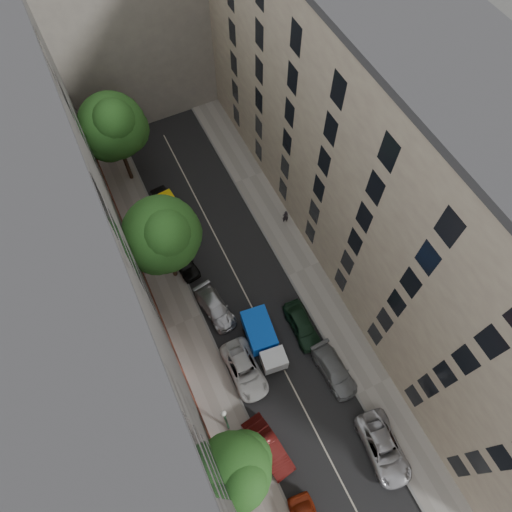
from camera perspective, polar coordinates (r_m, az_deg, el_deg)
ground at (r=38.25m, az=-1.29°, el=-4.91°), size 120.00×120.00×0.00m
road_surface at (r=38.24m, az=-1.29°, el=-4.90°), size 8.00×44.00×0.02m
sidewalk_left at (r=37.72m, az=-8.96°, el=-8.13°), size 3.00×44.00×0.15m
sidewalk_right at (r=39.41m, az=5.97°, el=-1.66°), size 3.00×44.00×0.15m
building_left at (r=29.22m, az=-21.72°, el=-5.23°), size 8.00×44.00×20.00m
building_right at (r=33.38m, az=15.98°, el=9.86°), size 8.00×44.00×20.00m
building_endcap at (r=49.96m, az=-17.10°, el=27.64°), size 18.00×12.00×18.00m
tarp_truck at (r=35.54m, az=0.90°, el=-10.40°), size 2.47×5.11×2.27m
car_left_1 at (r=34.45m, az=1.53°, el=-22.71°), size 2.29×4.73×1.49m
car_left_2 at (r=35.47m, az=-1.44°, el=-14.02°), size 2.28×4.95×1.37m
car_left_3 at (r=37.24m, az=-5.11°, el=-6.45°), size 2.43×4.68×1.30m
car_left_4 at (r=39.35m, az=-9.05°, el=-0.76°), size 2.05×3.99×1.30m
car_left_5 at (r=42.72m, az=-11.07°, el=6.29°), size 1.93×4.28×1.36m
car_right_0 at (r=35.58m, az=15.66°, el=-22.15°), size 2.98×5.45×1.45m
car_right_1 at (r=35.96m, az=9.76°, el=-13.94°), size 2.07×4.66×1.33m
car_right_2 at (r=36.64m, az=5.80°, el=-8.61°), size 1.94×4.43×1.49m
tree_near at (r=29.96m, az=-2.61°, el=-25.47°), size 4.98×4.66×7.54m
tree_mid at (r=34.02m, az=-11.44°, el=2.42°), size 6.00×5.83×9.55m
tree_far at (r=41.28m, az=-17.29°, el=15.00°), size 5.85×5.66×9.81m
lamp_post at (r=31.54m, az=-3.84°, el=-19.67°), size 0.36×0.36×6.05m
pedestrian at (r=41.01m, az=3.70°, el=4.95°), size 0.63×0.49×1.54m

